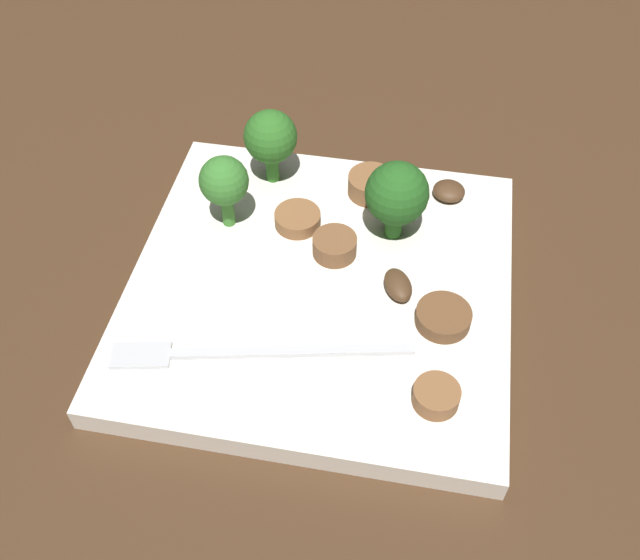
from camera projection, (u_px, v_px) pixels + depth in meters
name	position (u px, v px, depth m)	size (l,w,h in m)	color
ground_plane	(320.00, 297.00, 0.48)	(1.40, 1.40, 0.00)	#422B19
plate	(320.00, 288.00, 0.47)	(0.24, 0.24, 0.02)	white
fork	(239.00, 353.00, 0.43)	(0.18, 0.05, 0.00)	silver
broccoli_floret_0	(397.00, 195.00, 0.47)	(0.04, 0.04, 0.06)	#296420
broccoli_floret_1	(270.00, 138.00, 0.50)	(0.04, 0.04, 0.06)	#347525
broccoli_floret_2	(224.00, 182.00, 0.47)	(0.03, 0.03, 0.06)	#408630
sausage_slice_0	(443.00, 317.00, 0.44)	(0.03, 0.03, 0.01)	brown
sausage_slice_1	(371.00, 185.00, 0.52)	(0.03, 0.03, 0.02)	brown
sausage_slice_2	(436.00, 396.00, 0.40)	(0.03, 0.03, 0.01)	brown
sausage_slice_3	(335.00, 246.00, 0.48)	(0.03, 0.03, 0.01)	brown
sausage_slice_4	(298.00, 219.00, 0.50)	(0.03, 0.03, 0.01)	brown
mushroom_0	(449.00, 191.00, 0.51)	(0.02, 0.02, 0.01)	#4C331E
mushroom_1	(398.00, 284.00, 0.46)	(0.03, 0.02, 0.01)	#4C331E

